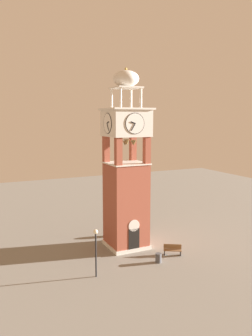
% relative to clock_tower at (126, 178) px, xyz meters
% --- Properties ---
extents(ground, '(80.00, 80.00, 0.00)m').
position_rel_clock_tower_xyz_m(ground, '(-0.00, 0.00, -6.73)').
color(ground, gray).
extents(clock_tower, '(4.00, 4.00, 16.76)m').
position_rel_clock_tower_xyz_m(clock_tower, '(0.00, 0.00, 0.00)').
color(clock_tower, '#9E4C38').
rests_on(clock_tower, ground).
extents(park_bench, '(1.60, 1.20, 0.95)m').
position_rel_clock_tower_xyz_m(park_bench, '(2.89, -3.72, -6.24)').
color(park_bench, brown).
rests_on(park_bench, ground).
extents(lamp_post, '(0.36, 0.36, 3.81)m').
position_rel_clock_tower_xyz_m(lamp_post, '(-4.86, -4.81, -4.08)').
color(lamp_post, black).
rests_on(lamp_post, ground).
extents(trash_bin, '(0.52, 0.52, 0.80)m').
position_rel_clock_tower_xyz_m(trash_bin, '(0.89, -4.60, -6.33)').
color(trash_bin, '#4C4C51').
rests_on(trash_bin, ground).
extents(shrub_near_entry, '(1.05, 1.05, 0.66)m').
position_rel_clock_tower_xyz_m(shrub_near_entry, '(3.04, 3.89, -6.39)').
color(shrub_near_entry, '#234C28').
rests_on(shrub_near_entry, ground).
extents(shrub_left_of_tower, '(0.73, 0.73, 0.90)m').
position_rel_clock_tower_xyz_m(shrub_left_of_tower, '(-0.46, 3.29, -6.28)').
color(shrub_left_of_tower, '#234C28').
rests_on(shrub_left_of_tower, ground).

